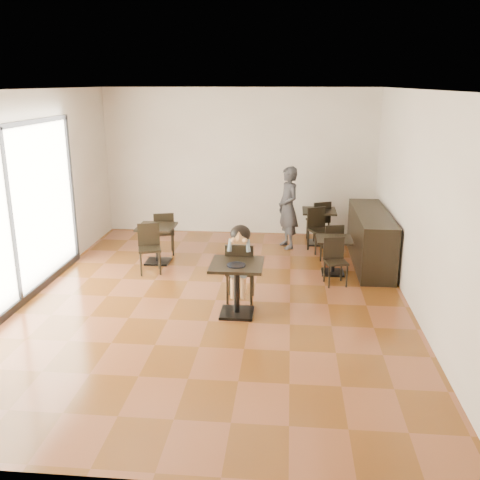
# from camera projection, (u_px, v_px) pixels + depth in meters

# --- Properties ---
(floor) EXTENTS (6.00, 8.00, 0.01)m
(floor) POSITION_uv_depth(u_px,v_px,m) (216.00, 300.00, 8.43)
(floor) COLOR brown
(floor) RESTS_ON ground
(ceiling) EXTENTS (6.00, 8.00, 0.01)m
(ceiling) POSITION_uv_depth(u_px,v_px,m) (213.00, 90.00, 7.52)
(ceiling) COLOR silver
(ceiling) RESTS_ON floor
(wall_back) EXTENTS (6.00, 0.01, 3.20)m
(wall_back) POSITION_uv_depth(u_px,v_px,m) (239.00, 162.00, 11.79)
(wall_back) COLOR silver
(wall_back) RESTS_ON floor
(wall_front) EXTENTS (6.00, 0.01, 3.20)m
(wall_front) POSITION_uv_depth(u_px,v_px,m) (143.00, 310.00, 4.15)
(wall_front) COLOR silver
(wall_front) RESTS_ON floor
(wall_left) EXTENTS (0.01, 8.00, 3.20)m
(wall_left) POSITION_uv_depth(u_px,v_px,m) (22.00, 197.00, 8.24)
(wall_left) COLOR silver
(wall_left) RESTS_ON floor
(wall_right) EXTENTS (0.01, 8.00, 3.20)m
(wall_right) POSITION_uv_depth(u_px,v_px,m) (420.00, 205.00, 7.70)
(wall_right) COLOR silver
(wall_right) RESTS_ON floor
(storefront_window) EXTENTS (0.04, 4.50, 2.60)m
(storefront_window) POSITION_uv_depth(u_px,v_px,m) (9.00, 217.00, 7.81)
(storefront_window) COLOR white
(storefront_window) RESTS_ON floor
(child_table) EXTENTS (0.75, 0.75, 0.80)m
(child_table) POSITION_uv_depth(u_px,v_px,m) (237.00, 289.00, 7.80)
(child_table) COLOR black
(child_table) RESTS_ON floor
(child_chair) EXTENTS (0.43, 0.43, 0.96)m
(child_chair) POSITION_uv_depth(u_px,v_px,m) (240.00, 271.00, 8.30)
(child_chair) COLOR black
(child_chair) RESTS_ON floor
(child) EXTENTS (0.43, 0.60, 1.21)m
(child) POSITION_uv_depth(u_px,v_px,m) (240.00, 264.00, 8.26)
(child) COLOR slate
(child) RESTS_ON child_chair
(plate) EXTENTS (0.27, 0.27, 0.02)m
(plate) POSITION_uv_depth(u_px,v_px,m) (236.00, 265.00, 7.59)
(plate) COLOR black
(plate) RESTS_ON child_table
(pizza_slice) EXTENTS (0.28, 0.22, 0.06)m
(pizza_slice) POSITION_uv_depth(u_px,v_px,m) (239.00, 240.00, 7.96)
(pizza_slice) COLOR tan
(pizza_slice) RESTS_ON child
(adult_patron) EXTENTS (0.62, 0.72, 1.68)m
(adult_patron) POSITION_uv_depth(u_px,v_px,m) (288.00, 208.00, 10.89)
(adult_patron) COLOR #38373C
(adult_patron) RESTS_ON floor
(cafe_table_mid) EXTENTS (0.74, 0.74, 0.66)m
(cafe_table_mid) POSITION_uv_depth(u_px,v_px,m) (333.00, 256.00, 9.51)
(cafe_table_mid) COLOR black
(cafe_table_mid) RESTS_ON floor
(cafe_table_left) EXTENTS (0.85, 0.85, 0.72)m
(cafe_table_left) POSITION_uv_depth(u_px,v_px,m) (157.00, 244.00, 10.08)
(cafe_table_left) COLOR black
(cafe_table_left) RESTS_ON floor
(cafe_table_back) EXTENTS (0.92, 0.92, 0.73)m
(cafe_table_back) POSITION_uv_depth(u_px,v_px,m) (318.00, 227.00, 11.26)
(cafe_table_back) COLOR black
(cafe_table_back) RESTS_ON floor
(chair_mid_a) EXTENTS (0.42, 0.42, 0.79)m
(chair_mid_a) POSITION_uv_depth(u_px,v_px,m) (331.00, 243.00, 10.02)
(chair_mid_a) COLOR black
(chair_mid_a) RESTS_ON floor
(chair_mid_b) EXTENTS (0.42, 0.42, 0.79)m
(chair_mid_b) POSITION_uv_depth(u_px,v_px,m) (336.00, 262.00, 8.97)
(chair_mid_b) COLOR black
(chair_mid_b) RESTS_ON floor
(chair_left_a) EXTENTS (0.49, 0.49, 0.87)m
(chair_left_a) POSITION_uv_depth(u_px,v_px,m) (164.00, 233.00, 10.58)
(chair_left_a) COLOR black
(chair_left_a) RESTS_ON floor
(chair_left_b) EXTENTS (0.49, 0.49, 0.87)m
(chair_left_b) POSITION_uv_depth(u_px,v_px,m) (150.00, 249.00, 9.53)
(chair_left_b) COLOR black
(chair_left_b) RESTS_ON floor
(chair_back_a) EXTENTS (0.52, 0.52, 0.88)m
(chair_back_a) POSITION_uv_depth(u_px,v_px,m) (318.00, 221.00, 11.49)
(chair_back_a) COLOR black
(chair_back_a) RESTS_ON floor
(chair_back_b) EXTENTS (0.52, 0.52, 0.88)m
(chair_back_b) POSITION_uv_depth(u_px,v_px,m) (320.00, 231.00, 10.71)
(chair_back_b) COLOR black
(chair_back_b) RESTS_ON floor
(service_counter) EXTENTS (0.60, 2.40, 1.00)m
(service_counter) POSITION_uv_depth(u_px,v_px,m) (371.00, 238.00, 9.96)
(service_counter) COLOR black
(service_counter) RESTS_ON floor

